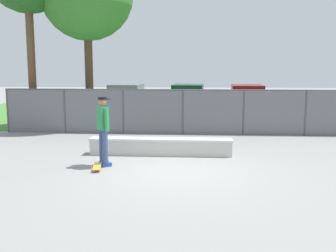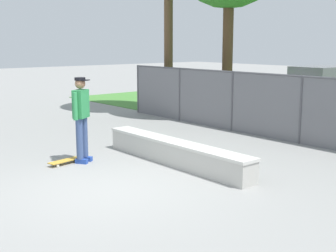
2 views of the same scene
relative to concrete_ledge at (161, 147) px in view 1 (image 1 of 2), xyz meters
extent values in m
plane|color=gray|center=(0.54, -1.97, -0.25)|extent=(80.00, 80.00, 0.00)
cube|color=#478438|center=(0.54, 14.06, -0.24)|extent=(26.00, 20.00, 0.02)
cube|color=#B7B5AD|center=(0.00, 0.00, -0.03)|extent=(4.21, 0.47, 0.44)
cube|color=silver|center=(0.00, 0.00, 0.22)|extent=(4.25, 0.51, 0.06)
cube|color=#2647A5|center=(-1.43, -1.34, -0.20)|extent=(0.28, 0.24, 0.10)
cube|color=#2647A5|center=(-1.31, -1.52, -0.20)|extent=(0.28, 0.24, 0.10)
cylinder|color=#384C7A|center=(-1.45, -1.36, 0.29)|extent=(0.15, 0.15, 0.88)
cylinder|color=#384C7A|center=(-1.33, -1.54, 0.29)|extent=(0.15, 0.15, 0.88)
cube|color=#2D8C4C|center=(-1.39, -1.45, 1.03)|extent=(0.39, 0.44, 0.60)
cylinder|color=#2D8C4C|center=(-1.53, -1.24, 1.01)|extent=(0.10, 0.10, 0.58)
cylinder|color=#2D8C4C|center=(-1.26, -1.65, 1.01)|extent=(0.10, 0.10, 0.58)
sphere|color=#9E7051|center=(-1.39, -1.45, 1.46)|extent=(0.22, 0.22, 0.22)
cylinder|color=black|center=(-1.39, -1.45, 1.56)|extent=(0.23, 0.23, 0.06)
cube|color=black|center=(-1.29, -1.37, 1.53)|extent=(0.21, 0.23, 0.02)
cube|color=gold|center=(-1.49, -1.80, -0.18)|extent=(0.34, 0.82, 0.02)
cube|color=#B2B2B7|center=(-1.44, -2.07, -0.19)|extent=(0.15, 0.08, 0.02)
cube|color=#B2B2B7|center=(-1.54, -1.53, -0.19)|extent=(0.15, 0.08, 0.02)
cylinder|color=silver|center=(-1.53, -2.08, -0.23)|extent=(0.04, 0.06, 0.05)
cylinder|color=silver|center=(-1.36, -2.05, -0.23)|extent=(0.04, 0.06, 0.05)
cylinder|color=silver|center=(-1.62, -1.55, -0.23)|extent=(0.04, 0.06, 0.05)
cylinder|color=silver|center=(-1.46, -1.52, -0.23)|extent=(0.04, 0.06, 0.05)
cylinder|color=#4C4C51|center=(-6.46, 3.76, 0.62)|extent=(0.07, 0.07, 1.76)
cylinder|color=#4C4C51|center=(-4.13, 3.76, 0.62)|extent=(0.07, 0.07, 1.76)
cylinder|color=#4C4C51|center=(-1.80, 3.76, 0.62)|extent=(0.07, 0.07, 1.76)
cylinder|color=#4C4C51|center=(0.54, 3.76, 0.62)|extent=(0.07, 0.07, 1.76)
cylinder|color=#4C4C51|center=(2.87, 3.76, 0.62)|extent=(0.07, 0.07, 1.76)
cylinder|color=#4C4C51|center=(5.20, 3.76, 0.62)|extent=(0.07, 0.07, 1.76)
cylinder|color=#4C4C51|center=(0.54, 3.76, 1.47)|extent=(14.00, 0.05, 0.05)
cube|color=slate|center=(0.54, 3.76, 0.62)|extent=(14.00, 0.01, 1.76)
cylinder|color=brown|center=(-5.74, 4.62, 2.33)|extent=(0.32, 0.32, 5.17)
cylinder|color=#513823|center=(-3.58, 5.46, 1.85)|extent=(0.32, 0.32, 4.22)
cylinder|color=#513823|center=(-3.52, 5.36, 1.83)|extent=(0.32, 0.32, 4.16)
cube|color=#B7BABF|center=(-2.72, 9.72, 0.42)|extent=(2.02, 4.29, 0.70)
cube|color=slate|center=(-2.71, 9.86, 1.09)|extent=(1.71, 2.18, 0.64)
cylinder|color=black|center=(-1.89, 8.37, 0.07)|extent=(0.25, 0.65, 0.64)
cylinder|color=black|center=(-3.69, 8.46, 0.07)|extent=(0.25, 0.65, 0.64)
cylinder|color=black|center=(-1.75, 10.97, 0.07)|extent=(0.25, 0.65, 0.64)
cylinder|color=black|center=(-3.55, 11.06, 0.07)|extent=(0.25, 0.65, 0.64)
cube|color=#1E6638|center=(0.62, 9.70, 0.42)|extent=(2.02, 4.29, 0.70)
cube|color=#10381E|center=(0.62, 9.85, 1.09)|extent=(1.71, 2.18, 0.64)
cylinder|color=black|center=(1.45, 8.35, 0.07)|extent=(0.25, 0.65, 0.64)
cylinder|color=black|center=(-0.35, 8.45, 0.07)|extent=(0.25, 0.65, 0.64)
cylinder|color=black|center=(1.58, 10.95, 0.07)|extent=(0.25, 0.65, 0.64)
cylinder|color=black|center=(-0.21, 11.05, 0.07)|extent=(0.25, 0.65, 0.64)
cube|color=#B21E1E|center=(3.70, 9.28, 0.42)|extent=(2.02, 4.29, 0.70)
cube|color=#621010|center=(3.71, 9.43, 1.09)|extent=(1.71, 2.18, 0.64)
cylinder|color=black|center=(4.53, 7.93, 0.07)|extent=(0.25, 0.65, 0.64)
cylinder|color=black|center=(2.73, 8.03, 0.07)|extent=(0.25, 0.65, 0.64)
cylinder|color=black|center=(4.67, 10.53, 0.07)|extent=(0.25, 0.65, 0.64)
cylinder|color=black|center=(2.87, 10.63, 0.07)|extent=(0.25, 0.65, 0.64)
camera|label=1|loc=(1.02, -11.79, 2.39)|focal=43.18mm
camera|label=2|loc=(7.19, -6.20, 2.30)|focal=48.85mm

